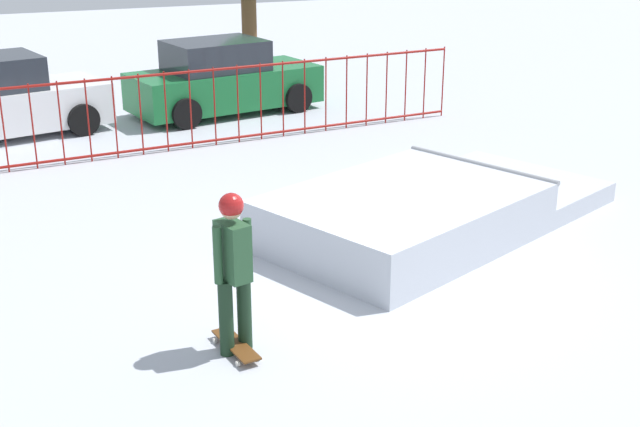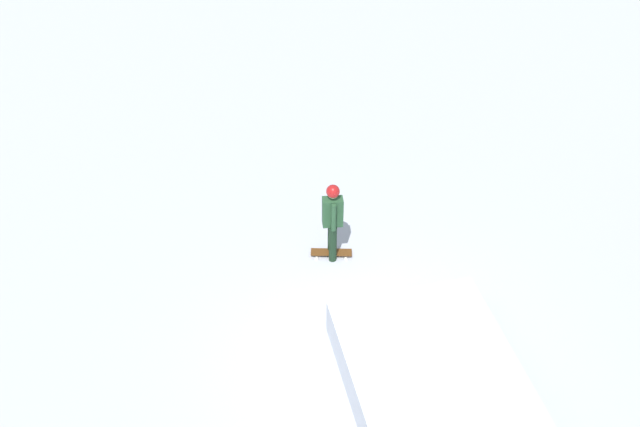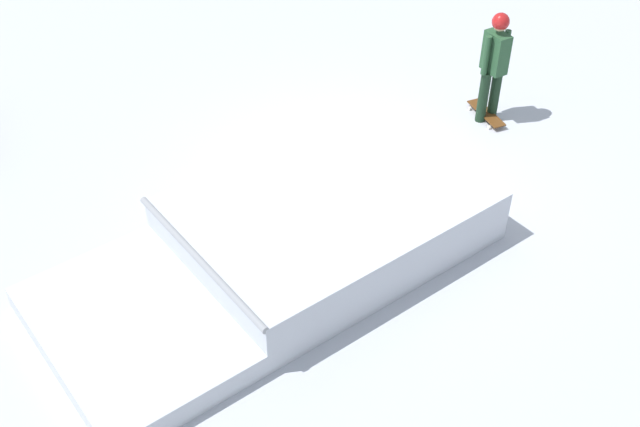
% 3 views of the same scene
% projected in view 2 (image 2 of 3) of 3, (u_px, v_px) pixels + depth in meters
% --- Properties ---
extents(ground_plane, '(60.00, 60.00, 0.00)m').
position_uv_depth(ground_plane, '(371.00, 354.00, 11.39)').
color(ground_plane, '#B2B7C1').
extents(skate_ramp, '(5.98, 4.47, 0.74)m').
position_uv_depth(skate_ramp, '(447.00, 415.00, 10.13)').
color(skate_ramp, silver).
rests_on(skate_ramp, ground).
extents(skater, '(0.43, 0.42, 1.73)m').
position_uv_depth(skater, '(333.00, 216.00, 12.60)').
color(skater, black).
rests_on(skater, ground).
extents(skateboard, '(0.34, 0.82, 0.09)m').
position_uv_depth(skateboard, '(331.00, 252.00, 13.20)').
color(skateboard, '#593314').
rests_on(skateboard, ground).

